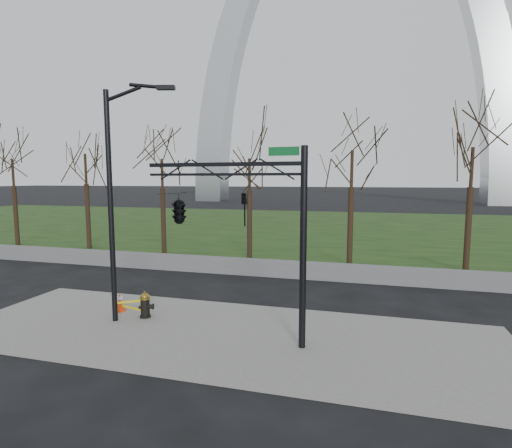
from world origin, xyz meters
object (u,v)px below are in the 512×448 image
(fire_hydrant, at_px, (145,305))
(street_light, at_px, (117,190))
(traffic_cone, at_px, (120,302))
(traffic_signal_mast, at_px, (201,209))

(fire_hydrant, height_order, street_light, street_light)
(traffic_cone, bearing_deg, street_light, -53.25)
(fire_hydrant, bearing_deg, traffic_signal_mast, -32.94)
(fire_hydrant, height_order, traffic_signal_mast, traffic_signal_mast)
(traffic_signal_mast, bearing_deg, traffic_cone, 165.14)
(fire_hydrant, height_order, traffic_cone, fire_hydrant)
(fire_hydrant, xyz_separation_m, traffic_cone, (-1.29, 0.35, -0.08))
(fire_hydrant, distance_m, traffic_cone, 1.34)
(fire_hydrant, relative_size, street_light, 0.12)
(fire_hydrant, distance_m, street_light, 4.24)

